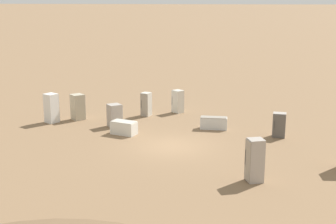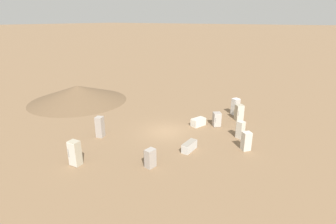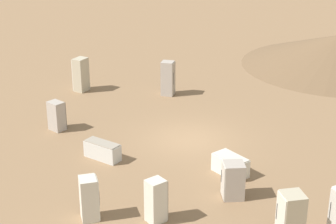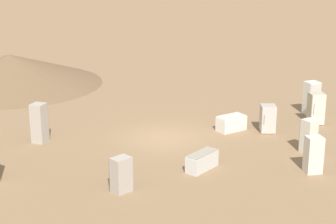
{
  "view_description": "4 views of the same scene",
  "coord_description": "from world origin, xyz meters",
  "px_view_note": "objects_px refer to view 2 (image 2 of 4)",
  "views": [
    {
      "loc": [
        -3.09,
        24.13,
        7.92
      ],
      "look_at": [
        0.19,
        -0.12,
        1.88
      ],
      "focal_mm": 50.0,
      "sensor_mm": 36.0,
      "label": 1
    },
    {
      "loc": [
        -19.39,
        -12.87,
        10.35
      ],
      "look_at": [
        0.38,
        0.05,
        1.9
      ],
      "focal_mm": 28.0,
      "sensor_mm": 36.0,
      "label": 2
    },
    {
      "loc": [
        12.28,
        -20.2,
        10.92
      ],
      "look_at": [
        -0.31,
        -1.4,
        1.8
      ],
      "focal_mm": 60.0,
      "sensor_mm": 36.0,
      "label": 3
    },
    {
      "loc": [
        -20.64,
        -16.58,
        9.45
      ],
      "look_at": [
        -0.21,
        -0.3,
        1.47
      ],
      "focal_mm": 60.0,
      "sensor_mm": 36.0,
      "label": 4
    }
  ],
  "objects_px": {
    "discarded_fridge_4": "(150,158)",
    "discarded_fridge_7": "(198,122)",
    "discarded_fridge_3": "(240,130)",
    "discarded_fridge_5": "(235,107)",
    "discarded_fridge_0": "(217,119)",
    "discarded_fridge_1": "(100,127)",
    "discarded_fridge_6": "(75,153)",
    "discarded_fridge_9": "(246,141)",
    "discarded_fridge_8": "(189,146)",
    "discarded_fridge_2": "(239,113)"
  },
  "relations": [
    {
      "from": "discarded_fridge_4",
      "to": "discarded_fridge_7",
      "type": "xyz_separation_m",
      "value": [
        9.04,
        0.64,
        -0.32
      ]
    },
    {
      "from": "discarded_fridge_3",
      "to": "discarded_fridge_7",
      "type": "relative_size",
      "value": 0.98
    },
    {
      "from": "discarded_fridge_4",
      "to": "discarded_fridge_5",
      "type": "bearing_deg",
      "value": 2.07
    },
    {
      "from": "discarded_fridge_0",
      "to": "discarded_fridge_1",
      "type": "bearing_deg",
      "value": 7.62
    },
    {
      "from": "discarded_fridge_6",
      "to": "discarded_fridge_7",
      "type": "distance_m",
      "value": 12.58
    },
    {
      "from": "discarded_fridge_0",
      "to": "discarded_fridge_5",
      "type": "relative_size",
      "value": 0.75
    },
    {
      "from": "discarded_fridge_9",
      "to": "discarded_fridge_0",
      "type": "bearing_deg",
      "value": 90.27
    },
    {
      "from": "discarded_fridge_9",
      "to": "discarded_fridge_4",
      "type": "bearing_deg",
      "value": -177.13
    },
    {
      "from": "discarded_fridge_0",
      "to": "discarded_fridge_1",
      "type": "xyz_separation_m",
      "value": [
        -8.28,
        7.98,
        0.26
      ]
    },
    {
      "from": "discarded_fridge_3",
      "to": "discarded_fridge_4",
      "type": "distance_m",
      "value": 9.36
    },
    {
      "from": "discarded_fridge_7",
      "to": "discarded_fridge_9",
      "type": "xyz_separation_m",
      "value": [
        -2.55,
        -5.7,
        0.41
      ]
    },
    {
      "from": "discarded_fridge_3",
      "to": "discarded_fridge_5",
      "type": "relative_size",
      "value": 0.85
    },
    {
      "from": "discarded_fridge_0",
      "to": "discarded_fridge_7",
      "type": "bearing_deg",
      "value": -7.79
    },
    {
      "from": "discarded_fridge_4",
      "to": "discarded_fridge_6",
      "type": "bearing_deg",
      "value": 127.74
    },
    {
      "from": "discarded_fridge_1",
      "to": "discarded_fridge_5",
      "type": "bearing_deg",
      "value": 37.06
    },
    {
      "from": "discarded_fridge_4",
      "to": "discarded_fridge_9",
      "type": "bearing_deg",
      "value": -30.36
    },
    {
      "from": "discarded_fridge_0",
      "to": "discarded_fridge_5",
      "type": "distance_m",
      "value": 4.3
    },
    {
      "from": "discarded_fridge_5",
      "to": "discarded_fridge_8",
      "type": "bearing_deg",
      "value": 29.24
    },
    {
      "from": "discarded_fridge_2",
      "to": "discarded_fridge_5",
      "type": "distance_m",
      "value": 1.72
    },
    {
      "from": "discarded_fridge_0",
      "to": "discarded_fridge_2",
      "type": "relative_size",
      "value": 0.84
    },
    {
      "from": "discarded_fridge_3",
      "to": "discarded_fridge_7",
      "type": "bearing_deg",
      "value": 102.19
    },
    {
      "from": "discarded_fridge_5",
      "to": "discarded_fridge_9",
      "type": "height_order",
      "value": "discarded_fridge_5"
    },
    {
      "from": "discarded_fridge_1",
      "to": "discarded_fridge_7",
      "type": "xyz_separation_m",
      "value": [
        7.33,
        -6.38,
        -0.58
      ]
    },
    {
      "from": "discarded_fridge_7",
      "to": "discarded_fridge_8",
      "type": "xyz_separation_m",
      "value": [
        -5.23,
        -1.83,
        -0.01
      ]
    },
    {
      "from": "discarded_fridge_9",
      "to": "discarded_fridge_7",
      "type": "bearing_deg",
      "value": 106.66
    },
    {
      "from": "discarded_fridge_1",
      "to": "discarded_fridge_8",
      "type": "distance_m",
      "value": 8.49
    },
    {
      "from": "discarded_fridge_2",
      "to": "discarded_fridge_9",
      "type": "height_order",
      "value": "discarded_fridge_2"
    },
    {
      "from": "discarded_fridge_3",
      "to": "discarded_fridge_5",
      "type": "distance_m",
      "value": 6.27
    },
    {
      "from": "discarded_fridge_0",
      "to": "discarded_fridge_6",
      "type": "bearing_deg",
      "value": 27.22
    },
    {
      "from": "discarded_fridge_6",
      "to": "discarded_fridge_9",
      "type": "height_order",
      "value": "discarded_fridge_6"
    },
    {
      "from": "discarded_fridge_5",
      "to": "discarded_fridge_9",
      "type": "bearing_deg",
      "value": 55.61
    },
    {
      "from": "discarded_fridge_2",
      "to": "discarded_fridge_3",
      "type": "bearing_deg",
      "value": 64.95
    },
    {
      "from": "discarded_fridge_4",
      "to": "discarded_fridge_7",
      "type": "bearing_deg",
      "value": 11.64
    },
    {
      "from": "discarded_fridge_2",
      "to": "discarded_fridge_5",
      "type": "bearing_deg",
      "value": -102.42
    },
    {
      "from": "discarded_fridge_3",
      "to": "discarded_fridge_2",
      "type": "bearing_deg",
      "value": 38.9
    },
    {
      "from": "discarded_fridge_2",
      "to": "discarded_fridge_7",
      "type": "relative_size",
      "value": 1.03
    },
    {
      "from": "discarded_fridge_4",
      "to": "discarded_fridge_9",
      "type": "xyz_separation_m",
      "value": [
        6.49,
        -5.05,
        0.08
      ]
    },
    {
      "from": "discarded_fridge_6",
      "to": "discarded_fridge_1",
      "type": "bearing_deg",
      "value": -68.08
    },
    {
      "from": "discarded_fridge_8",
      "to": "discarded_fridge_0",
      "type": "bearing_deg",
      "value": -87.25
    },
    {
      "from": "discarded_fridge_1",
      "to": "discarded_fridge_6",
      "type": "xyz_separation_m",
      "value": [
        -4.52,
        -2.19,
        -0.01
      ]
    },
    {
      "from": "discarded_fridge_6",
      "to": "discarded_fridge_3",
      "type": "bearing_deg",
      "value": -131.45
    },
    {
      "from": "discarded_fridge_4",
      "to": "discarded_fridge_5",
      "type": "xyz_separation_m",
      "value": [
        14.26,
        -1.37,
        0.23
      ]
    },
    {
      "from": "discarded_fridge_2",
      "to": "discarded_fridge_5",
      "type": "relative_size",
      "value": 0.9
    },
    {
      "from": "discarded_fridge_3",
      "to": "discarded_fridge_8",
      "type": "distance_m",
      "value": 5.44
    },
    {
      "from": "discarded_fridge_9",
      "to": "discarded_fridge_6",
      "type": "bearing_deg",
      "value": 174.03
    },
    {
      "from": "discarded_fridge_1",
      "to": "discarded_fridge_2",
      "type": "height_order",
      "value": "discarded_fridge_1"
    },
    {
      "from": "discarded_fridge_0",
      "to": "discarded_fridge_5",
      "type": "bearing_deg",
      "value": -133.94
    },
    {
      "from": "discarded_fridge_7",
      "to": "discarded_fridge_8",
      "type": "height_order",
      "value": "discarded_fridge_7"
    },
    {
      "from": "discarded_fridge_0",
      "to": "discarded_fridge_4",
      "type": "bearing_deg",
      "value": 46.1
    },
    {
      "from": "discarded_fridge_0",
      "to": "discarded_fridge_4",
      "type": "height_order",
      "value": "discarded_fridge_4"
    }
  ]
}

